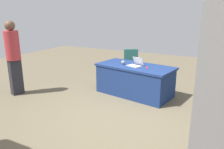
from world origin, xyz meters
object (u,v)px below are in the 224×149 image
Objects in this scene: table_foreground at (135,80)px; yarn_ball at (123,62)px; laptop_silver at (135,64)px; person_attendee_standing at (13,54)px; scissors_red at (147,68)px; chair_near_front at (130,62)px.

table_foreground is 0.53m from yarn_ball.
laptop_silver reaches higher than yarn_ball.
laptop_silver is 4.20× the size of yarn_ball.
scissors_red is (-2.98, -1.27, -0.28)m from person_attendee_standing.
laptop_silver is (-0.64, 1.17, 0.23)m from chair_near_front.
chair_near_front is 5.33× the size of scissors_red.
yarn_ball is at bearing 136.19° from person_attendee_standing.
chair_near_front reaches higher than laptop_silver.
yarn_ball is (-2.33, -1.35, -0.23)m from person_attendee_standing.
person_attendee_standing is 4.58× the size of laptop_silver.
yarn_ball is at bearing 15.80° from laptop_silver.
table_foreground is 0.51m from scissors_red.
table_foreground is 21.05× the size of yarn_ball.
chair_near_front is 3.25m from person_attendee_standing.
chair_near_front is at bearing 156.94° from person_attendee_standing.
person_attendee_standing is at bearing -86.68° from scissors_red.
chair_near_front reaches higher than table_foreground.
table_foreground is 0.41m from laptop_silver.
table_foreground is 2.08× the size of chair_near_front.
person_attendee_standing reaches higher than chair_near_front.
scissors_red is at bearing -84.33° from chair_near_front.
person_attendee_standing reaches higher than table_foreground.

